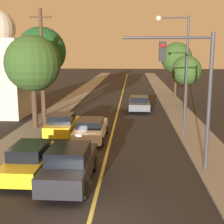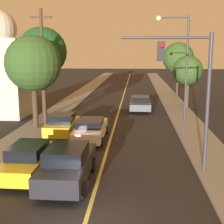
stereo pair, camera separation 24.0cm
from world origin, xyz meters
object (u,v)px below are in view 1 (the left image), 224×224
(domed_building_left, at_px, (0,70))
(traffic_signal_mast, at_px, (191,80))
(car_near_lane_front, at_px, (70,164))
(tree_right_far, at_px, (186,71))
(car_near_lane_second, at_px, (91,129))
(tree_left_far, at_px, (41,52))
(car_outer_lane_front, at_px, (31,159))
(car_far_oncoming, at_px, (139,103))
(tree_left_near, at_px, (33,64))
(utility_pole_left, at_px, (43,67))
(tree_right_near, at_px, (176,58))
(streetlamp_right, at_px, (179,61))
(car_outer_lane_second, at_px, (62,125))

(domed_building_left, bearing_deg, traffic_signal_mast, -40.99)
(car_near_lane_front, distance_m, tree_right_far, 21.21)
(car_near_lane_front, xyz_separation_m, car_near_lane_second, (0.00, 7.05, -0.15))
(car_near_lane_second, bearing_deg, tree_left_far, 127.52)
(car_near_lane_second, bearing_deg, car_outer_lane_front, -108.39)
(car_far_oncoming, xyz_separation_m, tree_left_near, (-7.97, -8.14, 4.17))
(tree_left_far, bearing_deg, traffic_signal_mast, -48.21)
(car_near_lane_front, height_order, utility_pole_left, utility_pole_left)
(car_outer_lane_front, relative_size, tree_right_near, 0.69)
(tree_left_near, distance_m, domed_building_left, 6.89)
(traffic_signal_mast, distance_m, utility_pole_left, 12.37)
(tree_right_near, distance_m, tree_right_far, 8.00)
(car_far_oncoming, distance_m, utility_pole_left, 11.43)
(car_near_lane_front, height_order, tree_right_far, tree_right_far)
(streetlamp_right, bearing_deg, domed_building_left, 157.01)
(car_far_oncoming, distance_m, tree_left_far, 10.67)
(car_outer_lane_second, height_order, tree_right_near, tree_right_near)
(traffic_signal_mast, height_order, domed_building_left, domed_building_left)
(tree_left_far, bearing_deg, domed_building_left, 166.26)
(traffic_signal_mast, xyz_separation_m, tree_left_far, (-10.51, 11.76, 1.27))
(car_near_lane_front, relative_size, streetlamp_right, 0.60)
(streetlamp_right, height_order, tree_left_far, streetlamp_right)
(car_outer_lane_second, relative_size, tree_right_far, 0.74)
(tree_right_far, xyz_separation_m, domed_building_left, (-17.42, -4.68, 0.31))
(car_outer_lane_second, bearing_deg, tree_left_near, 141.01)
(car_near_lane_second, relative_size, car_far_oncoming, 1.05)
(traffic_signal_mast, bearing_deg, car_far_oncoming, 97.37)
(domed_building_left, bearing_deg, tree_right_near, 35.85)
(traffic_signal_mast, height_order, tree_left_near, tree_left_near)
(tree_left_near, distance_m, tree_left_far, 4.08)
(car_near_lane_second, height_order, tree_right_near, tree_right_near)
(car_outer_lane_front, xyz_separation_m, tree_left_near, (-2.54, 8.77, 4.15))
(car_near_lane_front, relative_size, tree_left_far, 0.62)
(car_far_oncoming, distance_m, tree_right_far, 5.91)
(car_near_lane_front, height_order, car_near_lane_second, car_near_lane_front)
(traffic_signal_mast, xyz_separation_m, streetlamp_right, (0.36, 6.39, 0.71))
(car_near_lane_second, bearing_deg, tree_right_far, 56.48)
(car_near_lane_second, relative_size, domed_building_left, 0.52)
(car_near_lane_front, relative_size, utility_pole_left, 0.55)
(car_near_lane_front, height_order, tree_left_far, tree_left_far)
(tree_right_near, bearing_deg, car_outer_lane_second, -117.45)
(car_outer_lane_second, relative_size, streetlamp_right, 0.49)
(car_near_lane_second, height_order, streetlamp_right, streetlamp_right)
(car_near_lane_front, height_order, car_outer_lane_second, car_near_lane_front)
(streetlamp_right, distance_m, tree_left_near, 10.48)
(car_far_oncoming, xyz_separation_m, tree_right_far, (4.77, 1.54, 3.14))
(tree_left_far, bearing_deg, streetlamp_right, -26.29)
(utility_pole_left, xyz_separation_m, tree_right_near, (12.11, 17.33, 0.35))
(car_outer_lane_front, bearing_deg, domed_building_left, 117.73)
(tree_left_far, bearing_deg, tree_right_near, 45.85)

